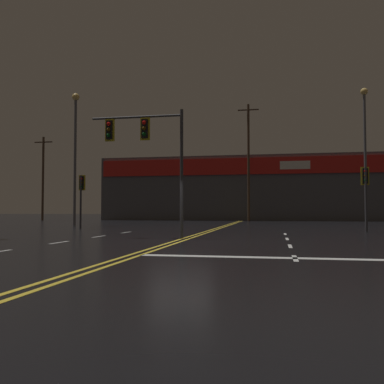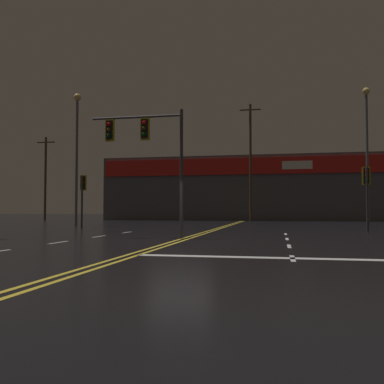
{
  "view_description": "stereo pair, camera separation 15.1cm",
  "coord_description": "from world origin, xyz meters",
  "px_view_note": "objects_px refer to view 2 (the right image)",
  "views": [
    {
      "loc": [
        3.66,
        -16.3,
        1.2
      ],
      "look_at": [
        0.0,
        2.48,
        2.0
      ],
      "focal_mm": 40.0,
      "sensor_mm": 36.0,
      "label": 1
    },
    {
      "loc": [
        3.81,
        -16.27,
        1.2
      ],
      "look_at": [
        0.0,
        2.48,
        2.0
      ],
      "focal_mm": 40.0,
      "sensor_mm": 36.0,
      "label": 2
    }
  ],
  "objects_px": {
    "traffic_signal_median": "(144,141)",
    "streetlight_far_left": "(367,139)",
    "traffic_signal_corner_northwest": "(83,189)",
    "traffic_signal_corner_northeast": "(367,184)",
    "streetlight_median_approach": "(77,142)"
  },
  "relations": [
    {
      "from": "traffic_signal_corner_northeast",
      "to": "streetlight_far_left",
      "type": "height_order",
      "value": "streetlight_far_left"
    },
    {
      "from": "traffic_signal_corner_northeast",
      "to": "streetlight_median_approach",
      "type": "xyz_separation_m",
      "value": [
        -19.74,
        5.29,
        3.78
      ]
    },
    {
      "from": "traffic_signal_median",
      "to": "traffic_signal_corner_northeast",
      "type": "relative_size",
      "value": 1.56
    },
    {
      "from": "traffic_signal_median",
      "to": "streetlight_far_left",
      "type": "xyz_separation_m",
      "value": [
        12.49,
        17.11,
        2.51
      ]
    },
    {
      "from": "streetlight_far_left",
      "to": "traffic_signal_corner_northeast",
      "type": "bearing_deg",
      "value": -101.23
    },
    {
      "from": "traffic_signal_corner_northwest",
      "to": "streetlight_median_approach",
      "type": "bearing_deg",
      "value": 121.21
    },
    {
      "from": "traffic_signal_corner_northwest",
      "to": "traffic_signal_median",
      "type": "bearing_deg",
      "value": -49.54
    },
    {
      "from": "traffic_signal_median",
      "to": "traffic_signal_corner_northwest",
      "type": "relative_size",
      "value": 1.6
    },
    {
      "from": "traffic_signal_median",
      "to": "traffic_signal_corner_northwest",
      "type": "xyz_separation_m",
      "value": [
        -6.65,
        7.79,
        -1.68
      ]
    },
    {
      "from": "traffic_signal_median",
      "to": "streetlight_far_left",
      "type": "bearing_deg",
      "value": 53.87
    },
    {
      "from": "traffic_signal_median",
      "to": "streetlight_median_approach",
      "type": "height_order",
      "value": "streetlight_median_approach"
    },
    {
      "from": "streetlight_median_approach",
      "to": "streetlight_far_left",
      "type": "distance_m",
      "value": 22.34
    },
    {
      "from": "traffic_signal_median",
      "to": "streetlight_far_left",
      "type": "relative_size",
      "value": 0.52
    },
    {
      "from": "traffic_signal_median",
      "to": "traffic_signal_corner_northwest",
      "type": "height_order",
      "value": "traffic_signal_median"
    },
    {
      "from": "traffic_signal_corner_northwest",
      "to": "traffic_signal_corner_northeast",
      "type": "distance_m",
      "value": 17.13
    }
  ]
}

